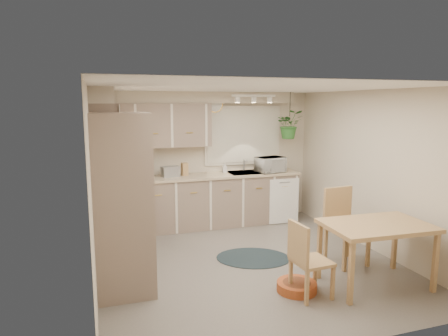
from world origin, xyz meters
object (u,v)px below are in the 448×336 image
(braided_rug, at_px, (253,258))
(microwave, at_px, (270,163))
(dining_table, at_px, (375,254))
(chair_left, at_px, (312,259))
(chair_back, at_px, (347,227))
(pet_bed, at_px, (297,287))

(braided_rug, height_order, microwave, microwave)
(dining_table, relative_size, braided_rug, 1.17)
(chair_left, xyz_separation_m, braided_rug, (-0.21, 1.26, -0.44))
(dining_table, distance_m, chair_back, 0.69)
(braided_rug, distance_m, microwave, 2.17)
(chair_back, bearing_deg, dining_table, 78.44)
(dining_table, height_order, chair_back, chair_back)
(pet_bed, distance_m, microwave, 3.02)
(dining_table, relative_size, microwave, 2.44)
(chair_left, bearing_deg, microwave, 161.25)
(chair_left, distance_m, microwave, 3.02)
(chair_left, xyz_separation_m, microwave, (0.76, 2.85, 0.67))
(chair_back, relative_size, braided_rug, 0.98)
(microwave, bearing_deg, dining_table, -100.62)
(chair_back, bearing_deg, pet_bed, 21.05)
(braided_rug, bearing_deg, chair_back, -26.14)
(pet_bed, height_order, microwave, microwave)
(chair_left, xyz_separation_m, pet_bed, (-0.10, 0.15, -0.39))
(dining_table, xyz_separation_m, chair_left, (-0.88, -0.02, 0.06))
(chair_back, xyz_separation_m, braided_rug, (-1.16, 0.57, -0.52))
(microwave, bearing_deg, chair_left, -118.00)
(chair_left, relative_size, microwave, 1.75)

